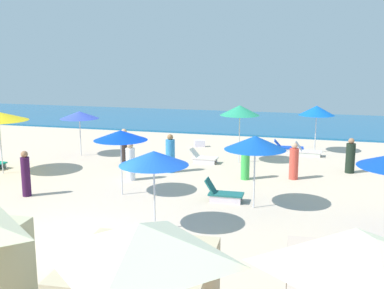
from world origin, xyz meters
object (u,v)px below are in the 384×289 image
at_px(beachgoer_6, 350,157).
at_px(umbrella_6, 121,135).
at_px(umbrella_3, 255,143).
at_px(beachgoer_0, 130,163).
at_px(beachgoer_1, 294,162).
at_px(lounge_chair_0_0, 203,158).
at_px(beachgoer_4, 170,155).
at_px(lounge_chair_1_1, 288,148).
at_px(cooler_box_0, 200,144).
at_px(lounge_chair_3_0, 223,193).
at_px(lounge_chair_1_0, 307,151).
at_px(beachgoer_3, 26,175).
at_px(umbrella_8, 79,115).
at_px(beachgoer_5, 124,148).
at_px(umbrella_1, 317,111).
at_px(umbrella_0, 240,110).
at_px(umbrella_5, 154,158).
at_px(beachgoer_2, 245,161).

bearing_deg(beachgoer_6, umbrella_6, -31.48).
bearing_deg(umbrella_3, beachgoer_0, 158.14).
relative_size(beachgoer_0, beachgoer_1, 1.03).
relative_size(lounge_chair_0_0, beachgoer_4, 0.80).
bearing_deg(beachgoer_0, beachgoer_1, -96.01).
bearing_deg(lounge_chair_1_1, umbrella_3, 172.93).
height_order(umbrella_3, cooler_box_0, umbrella_3).
bearing_deg(cooler_box_0, lounge_chair_3_0, -93.51).
height_order(lounge_chair_1_0, beachgoer_3, beachgoer_3).
relative_size(umbrella_8, beachgoer_0, 1.44).
relative_size(beachgoer_4, beachgoer_5, 0.98).
xyz_separation_m(beachgoer_1, beachgoer_3, (-9.10, -4.97, 0.09)).
bearing_deg(umbrella_1, lounge_chair_1_1, -165.03).
bearing_deg(lounge_chair_1_0, beachgoer_3, 138.35).
relative_size(beachgoer_1, beachgoer_3, 0.92).
bearing_deg(umbrella_3, lounge_chair_3_0, 161.54).
height_order(umbrella_0, lounge_chair_1_0, umbrella_0).
distance_m(umbrella_3, beachgoer_4, 5.82).
bearing_deg(umbrella_5, umbrella_6, 128.45).
height_order(beachgoer_5, cooler_box_0, beachgoer_5).
relative_size(lounge_chair_1_1, beachgoer_1, 1.03).
distance_m(lounge_chair_0_0, beachgoer_5, 3.69).
distance_m(lounge_chair_1_0, cooler_box_0, 5.87).
bearing_deg(beachgoer_5, beachgoer_4, -126.73).
relative_size(lounge_chair_0_0, lounge_chair_1_0, 0.97).
height_order(umbrella_1, lounge_chair_1_1, umbrella_1).
relative_size(beachgoer_6, cooler_box_0, 2.68).
height_order(beachgoer_3, beachgoer_6, beachgoer_3).
bearing_deg(umbrella_8, beachgoer_4, -20.35).
xyz_separation_m(lounge_chair_0_0, umbrella_6, (-1.58, -5.70, 1.93)).
bearing_deg(beachgoer_3, beachgoer_6, -145.26).
distance_m(lounge_chair_1_1, lounge_chair_3_0, 9.19).
xyz_separation_m(umbrella_3, beachgoer_3, (-8.06, -0.90, -1.41)).
bearing_deg(lounge_chair_0_0, lounge_chair_3_0, -156.84).
distance_m(beachgoer_1, beachgoer_3, 10.36).
bearing_deg(beachgoer_1, umbrella_6, 101.70).
xyz_separation_m(lounge_chair_1_1, beachgoer_6, (2.89, -3.64, 0.45)).
relative_size(lounge_chair_3_0, cooler_box_0, 2.36).
bearing_deg(beachgoer_1, umbrella_0, 27.36).
bearing_deg(beachgoer_5, beachgoer_0, -172.33).
distance_m(umbrella_0, lounge_chair_0_0, 2.79).
height_order(lounge_chair_1_1, umbrella_5, umbrella_5).
height_order(lounge_chair_1_1, beachgoer_2, beachgoer_2).
xyz_separation_m(umbrella_0, umbrella_8, (-7.97, -0.55, -0.43)).
bearing_deg(umbrella_8, lounge_chair_1_1, 19.86).
bearing_deg(lounge_chair_0_0, cooler_box_0, 19.18).
bearing_deg(lounge_chair_1_0, cooler_box_0, 84.84).
bearing_deg(beachgoer_0, beachgoer_3, 114.90).
distance_m(umbrella_1, beachgoer_0, 10.54).
height_order(umbrella_1, umbrella_3, umbrella_1).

